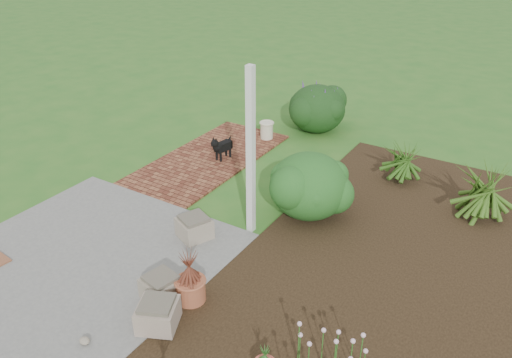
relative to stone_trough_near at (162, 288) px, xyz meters
The scene contains 15 objects.
ground 1.79m from the stone_trough_near, 96.47° to the left, with size 80.00×80.00×0.00m, color #2B6720.
concrete_patio 1.46m from the stone_trough_near, behind, with size 3.50×3.50×0.04m, color slate.
brick_path 4.00m from the stone_trough_near, 118.38° to the left, with size 1.60×3.50×0.04m, color #59291C.
garden_bed 3.23m from the stone_trough_near, 44.61° to the left, with size 4.00×7.00×0.03m, color black.
veranda_post 2.16m from the stone_trough_near, 86.95° to the left, with size 0.10×0.10×2.50m, color white.
stone_trough_near is the anchor object (origin of this frame).
stone_trough_mid 0.47m from the stone_trough_near, 53.55° to the right, with size 0.43×0.43×0.29m, color gray.
stone_trough_far 1.33m from the stone_trough_near, 110.78° to the left, with size 0.43×0.43×0.29m, color gray.
black_dog 3.95m from the stone_trough_near, 114.71° to the left, with size 0.22×0.53×0.46m.
cream_ceramic_urn 5.13m from the stone_trough_near, 106.38° to the left, with size 0.26×0.26×0.35m, color beige.
evergreen_shrub 2.80m from the stone_trough_near, 77.07° to the left, with size 1.21×1.21×1.03m, color #104418.
agapanthus_clump_back 4.97m from the stone_trough_near, 54.18° to the left, with size 1.14×1.14×1.02m, color #1C3E0E, non-canonical shape.
agapanthus_clump_front 4.85m from the stone_trough_near, 72.07° to the left, with size 0.93×0.93×0.83m, color #173A0A, non-canonical shape.
terracotta_pot_bronze 0.36m from the stone_trough_near, 26.64° to the left, with size 0.36×0.36×0.29m, color #A05436.
purple_flowering_bush 6.03m from the stone_trough_near, 97.74° to the left, with size 1.22×1.22×1.03m, color black.
Camera 1 is at (3.66, -5.18, 4.16)m, focal length 35.00 mm.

